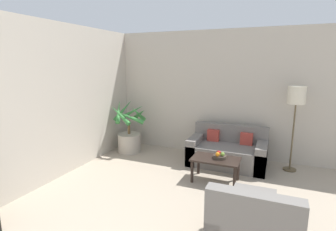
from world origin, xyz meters
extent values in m
cube|color=#BCB2A3|center=(0.00, 6.24, 1.35)|extent=(7.79, 0.06, 2.70)
cube|color=#BCB2A3|center=(-3.13, 3.10, 1.35)|extent=(0.06, 7.81, 2.70)
cylinder|color=#ADA393|center=(-2.66, 5.57, 0.21)|extent=(0.52, 0.52, 0.42)
cylinder|color=brown|center=(-2.66, 5.57, 0.58)|extent=(0.06, 0.06, 0.31)
cone|color=#38843D|center=(-2.41, 5.57, 0.91)|extent=(0.10, 0.55, 0.43)
cone|color=#38843D|center=(-2.49, 5.79, 0.87)|extent=(0.52, 0.45, 0.35)
cone|color=#38843D|center=(-2.72, 5.83, 0.89)|extent=(0.58, 0.23, 0.39)
cone|color=#38843D|center=(-2.86, 5.67, 0.94)|extent=(0.32, 0.51, 0.48)
cone|color=#38843D|center=(-2.85, 5.48, 0.95)|extent=(0.31, 0.50, 0.49)
cone|color=#38843D|center=(-2.71, 5.32, 0.90)|extent=(0.57, 0.22, 0.41)
cone|color=#38843D|center=(-2.49, 5.36, 0.86)|extent=(0.53, 0.45, 0.35)
cube|color=slate|center=(-0.44, 5.63, 0.20)|extent=(1.49, 0.82, 0.41)
cube|color=slate|center=(-0.44, 5.96, 0.58)|extent=(1.49, 0.16, 0.36)
cube|color=slate|center=(-1.09, 5.63, 0.26)|extent=(0.20, 0.82, 0.53)
cube|color=slate|center=(0.20, 5.63, 0.26)|extent=(0.20, 0.82, 0.53)
cube|color=#B23D33|center=(-0.78, 5.84, 0.53)|extent=(0.24, 0.12, 0.24)
cube|color=#B23D33|center=(-0.11, 5.84, 0.53)|extent=(0.24, 0.12, 0.24)
cylinder|color=brown|center=(0.71, 5.84, 0.01)|extent=(0.24, 0.24, 0.03)
cylinder|color=brown|center=(0.71, 5.84, 0.65)|extent=(0.03, 0.03, 1.25)
cylinder|color=beige|center=(0.71, 5.84, 1.44)|extent=(0.31, 0.31, 0.32)
cylinder|color=black|center=(-0.85, 4.62, 0.19)|extent=(0.05, 0.05, 0.38)
cylinder|color=black|center=(-0.13, 4.62, 0.19)|extent=(0.05, 0.05, 0.38)
cylinder|color=black|center=(-0.85, 5.01, 0.19)|extent=(0.05, 0.05, 0.38)
cylinder|color=black|center=(-0.13, 5.01, 0.19)|extent=(0.05, 0.05, 0.38)
cube|color=black|center=(-0.49, 4.82, 0.40)|extent=(0.80, 0.48, 0.03)
cylinder|color=#42382D|center=(-0.43, 4.85, 0.44)|extent=(0.23, 0.23, 0.05)
sphere|color=red|center=(-0.45, 4.87, 0.50)|extent=(0.07, 0.07, 0.07)
sphere|color=olive|center=(-0.38, 4.83, 0.50)|extent=(0.07, 0.07, 0.07)
sphere|color=orange|center=(-0.46, 4.79, 0.50)|extent=(0.07, 0.07, 0.07)
cube|color=slate|center=(0.28, 2.89, 0.64)|extent=(0.87, 0.16, 0.45)
cube|color=slate|center=(-0.08, 3.22, 0.26)|extent=(0.16, 0.83, 0.52)
cube|color=slate|center=(0.21, 3.95, 0.17)|extent=(0.55, 0.46, 0.34)
camera|label=1|loc=(0.40, 0.61, 2.01)|focal=28.00mm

